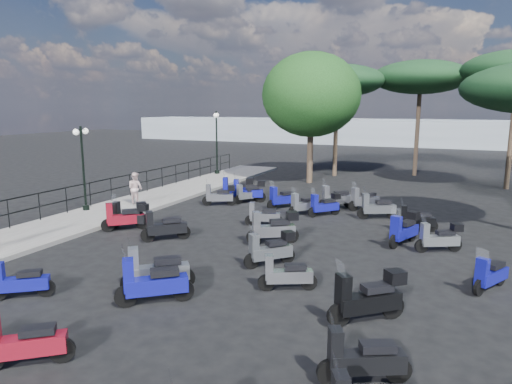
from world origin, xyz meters
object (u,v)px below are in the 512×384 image
at_px(scooter_5, 248,191).
at_px(lamp_post_1, 83,163).
at_px(pine_0, 421,77).
at_px(scooter_23, 364,200).
at_px(scooter_15, 273,228).
at_px(scooter_29, 377,208).
at_px(scooter_2, 125,217).
at_px(scooter_20, 286,275).
at_px(pine_2, 337,81).
at_px(scooter_10, 303,205).
at_px(scooter_9, 263,216).
at_px(scooter_26, 490,275).
at_px(scooter_1, 20,282).
at_px(scooter_7, 153,284).
at_px(scooter_19, 368,298).
at_px(lamp_post_2, 217,138).
at_px(scooter_17, 336,199).
at_px(scooter_25, 362,359).
at_px(scooter_22, 325,205).
at_px(pedestrian_far, 135,188).
at_px(scooter_16, 282,199).
at_px(scooter_8, 164,227).
at_px(scooter_3, 129,216).
at_px(broadleaf_tree, 311,95).
at_px(scooter_21, 404,230).
at_px(scooter_13, 156,271).
at_px(scooter_30, 237,189).
at_px(scooter_12, 23,344).
at_px(scooter_11, 247,194).
at_px(scooter_28, 415,220).

bearing_deg(scooter_5, lamp_post_1, 111.72).
height_order(scooter_5, pine_0, pine_0).
xyz_separation_m(lamp_post_1, scooter_23, (10.95, 5.47, -1.75)).
height_order(scooter_15, scooter_29, scooter_15).
bearing_deg(pine_0, scooter_2, -114.58).
bearing_deg(scooter_20, pine_2, -15.68).
xyz_separation_m(scooter_23, pine_0, (1.14, 11.97, 5.97)).
bearing_deg(scooter_10, scooter_23, -103.23).
xyz_separation_m(lamp_post_1, scooter_15, (9.13, -0.89, -1.67)).
height_order(scooter_9, scooter_26, scooter_26).
relative_size(scooter_1, scooter_29, 0.79).
distance_m(scooter_1, scooter_7, 3.29).
bearing_deg(scooter_19, lamp_post_2, -4.23).
relative_size(scooter_17, scooter_25, 0.96).
bearing_deg(scooter_22, pedestrian_far, 54.42).
xyz_separation_m(scooter_16, scooter_23, (3.45, 1.16, -0.00)).
distance_m(pedestrian_far, scooter_8, 5.86).
bearing_deg(scooter_25, scooter_5, 4.91).
distance_m(scooter_16, scooter_29, 4.26).
xyz_separation_m(scooter_15, scooter_17, (0.61, 6.09, -0.06)).
bearing_deg(scooter_15, lamp_post_2, 1.76).
relative_size(scooter_3, broadleaf_tree, 0.21).
bearing_deg(scooter_10, scooter_1, 106.99).
distance_m(scooter_16, scooter_26, 10.53).
bearing_deg(scooter_19, scooter_16, -11.43).
distance_m(scooter_8, scooter_23, 9.28).
height_order(scooter_8, scooter_23, scooter_8).
height_order(scooter_21, scooter_29, scooter_21).
bearing_deg(scooter_21, scooter_10, -10.02).
bearing_deg(scooter_17, scooter_25, 156.79).
bearing_deg(scooter_17, scooter_13, 131.46).
height_order(scooter_15, scooter_19, scooter_19).
bearing_deg(scooter_29, scooter_30, 53.76).
bearing_deg(scooter_23, lamp_post_1, 70.16).
bearing_deg(scooter_19, scooter_26, -81.50).
height_order(scooter_22, scooter_26, scooter_22).
distance_m(scooter_19, scooter_22, 9.71).
distance_m(scooter_12, scooter_23, 15.39).
bearing_deg(broadleaf_tree, scooter_15, -78.13).
bearing_deg(scooter_20, scooter_7, 101.82).
relative_size(scooter_7, scooter_11, 1.17).
relative_size(scooter_11, pine_0, 0.17).
xyz_separation_m(scooter_17, scooter_20, (1.16, -9.67, -0.07)).
height_order(scooter_26, scooter_28, scooter_28).
height_order(scooter_10, scooter_15, scooter_15).
bearing_deg(scooter_10, scooter_17, -85.11).
relative_size(scooter_2, scooter_10, 1.02).
xyz_separation_m(scooter_1, scooter_5, (0.29, 12.49, 0.12)).
bearing_deg(scooter_7, scooter_22, -46.78).
height_order(pedestrian_far, scooter_1, pedestrian_far).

